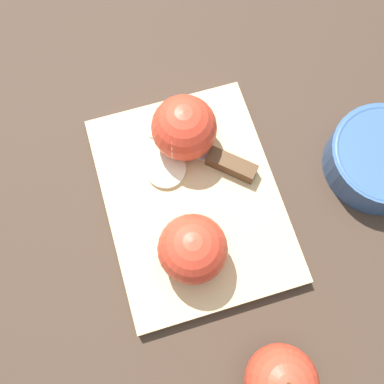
{
  "coord_description": "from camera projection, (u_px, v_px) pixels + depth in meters",
  "views": [
    {
      "loc": [
        -0.18,
        0.05,
        0.59
      ],
      "look_at": [
        0.0,
        0.0,
        0.04
      ],
      "focal_mm": 42.0,
      "sensor_mm": 36.0,
      "label": 1
    }
  ],
  "objects": [
    {
      "name": "ground_plane",
      "position": [
        192.0,
        201.0,
        0.62
      ],
      "size": [
        4.0,
        4.0,
        0.0
      ],
      "primitive_type": "plane",
      "color": "#38281E"
    },
    {
      "name": "cutting_board",
      "position": [
        192.0,
        199.0,
        0.61
      ],
      "size": [
        0.31,
        0.24,
        0.02
      ],
      "color": "tan",
      "rests_on": "ground_plane"
    },
    {
      "name": "apple_half_left",
      "position": [
        193.0,
        249.0,
        0.54
      ],
      "size": [
        0.09,
        0.09,
        0.09
      ],
      "rotation": [
        0.0,
        0.0,
        3.99
      ],
      "color": "red",
      "rests_on": "cutting_board"
    },
    {
      "name": "apple_half_right",
      "position": [
        184.0,
        128.0,
        0.59
      ],
      "size": [
        0.09,
        0.09,
        0.09
      ],
      "rotation": [
        0.0,
        0.0,
        1.23
      ],
      "color": "red",
      "rests_on": "cutting_board"
    },
    {
      "name": "knife",
      "position": [
        227.0,
        163.0,
        0.61
      ],
      "size": [
        0.11,
        0.13,
        0.02
      ],
      "rotation": [
        0.0,
        0.0,
        0.88
      ],
      "color": "silver",
      "rests_on": "cutting_board"
    },
    {
      "name": "apple_slice",
      "position": [
        166.0,
        169.0,
        0.61
      ],
      "size": [
        0.06,
        0.06,
        0.01
      ],
      "color": "beige",
      "rests_on": "cutting_board"
    },
    {
      "name": "apple_whole",
      "position": [
        281.0,
        382.0,
        0.51
      ],
      "size": [
        0.08,
        0.08,
        0.1
      ],
      "color": "red",
      "rests_on": "ground_plane"
    },
    {
      "name": "bowl",
      "position": [
        382.0,
        158.0,
        0.61
      ],
      "size": [
        0.15,
        0.15,
        0.05
      ],
      "color": "#33517F",
      "rests_on": "ground_plane"
    }
  ]
}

